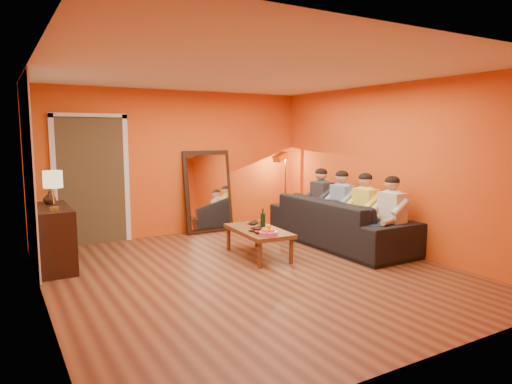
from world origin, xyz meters
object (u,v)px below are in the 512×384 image
sideboard (54,237)px  person_far_left (392,217)px  wine_bottle (263,219)px  tumbler (261,223)px  person_mid_left (365,212)px  person_far_right (322,203)px  coffee_table (258,243)px  vase (49,198)px  dog (372,234)px  mirror_frame (208,191)px  table_lamp (53,190)px  sofa (340,222)px  person_mid_right (342,207)px  laptop (257,223)px  floor_lamp (285,190)px

sideboard → person_far_left: size_ratio=0.97×
wine_bottle → tumbler: (0.07, 0.17, -0.10)m
person_mid_left → person_far_right: size_ratio=1.00×
coffee_table → vase: vase is taller
coffee_table → vase: 3.04m
coffee_table → dog: bearing=-22.0°
coffee_table → dog: dog is taller
mirror_frame → person_far_left: 3.43m
mirror_frame → table_lamp: (-2.79, -1.38, 0.34)m
sofa → wine_bottle: bearing=89.7°
person_mid_right → laptop: size_ratio=3.92×
wine_bottle → laptop: wine_bottle is taller
mirror_frame → coffee_table: 2.06m
sideboard → person_mid_left: 4.60m
sideboard → wine_bottle: (2.76, -0.96, 0.15)m
dog → laptop: (-1.39, 1.11, 0.12)m
dog → person_mid_left: bearing=94.1°
mirror_frame → person_far_right: size_ratio=1.25×
floor_lamp → person_mid_right: floor_lamp is taller
person_mid_right → laptop: (-1.48, 0.31, -0.18)m
person_far_left → person_mid_left: bearing=90.0°
coffee_table → laptop: size_ratio=3.92×
laptop → sofa: bearing=-56.7°
table_lamp → dog: table_lamp is taller
person_mid_right → person_far_right: bearing=90.0°
coffee_table → dog: 1.75m
sofa → vase: bearing=74.0°
person_far_left → person_far_right: same height
laptop → person_far_left: bearing=-83.5°
person_mid_right → tumbler: (-1.54, 0.08, -0.14)m
sofa → person_mid_right: size_ratio=2.20×
person_far_left → person_far_right: bearing=90.0°
mirror_frame → table_lamp: mirror_frame is taller
mirror_frame → wine_bottle: bearing=-90.8°
sideboard → floor_lamp: bearing=10.4°
person_far_right → wine_bottle: 1.73m
table_lamp → person_mid_left: size_ratio=0.42×
dog → person_far_left: size_ratio=0.52×
sofa → tumbler: bearing=82.8°
mirror_frame → sofa: mirror_frame is taller
person_mid_left → tumbler: (-1.54, 0.63, -0.14)m
sideboard → laptop: (2.89, -0.56, 0.01)m
sideboard → mirror_frame: bearing=21.2°
person_mid_right → laptop: bearing=168.3°
coffee_table → person_mid_left: (1.66, -0.51, 0.40)m
tumbler → person_mid_right: bearing=-2.9°
person_far_left → dog: bearing=107.1°
table_lamp → person_far_right: 4.40m
person_far_right → vase: size_ratio=6.87×
dog → person_far_right: bearing=109.8°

